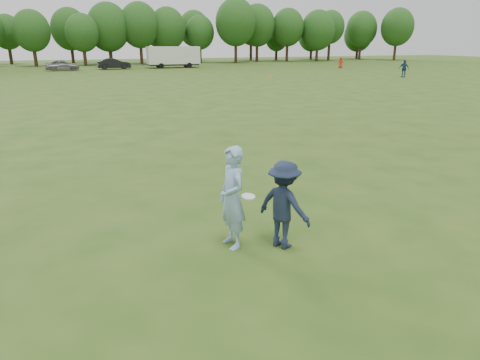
{
  "coord_description": "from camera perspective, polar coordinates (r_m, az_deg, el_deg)",
  "views": [
    {
      "loc": [
        -3.77,
        -7.3,
        3.95
      ],
      "look_at": [
        -0.65,
        0.91,
        1.1
      ],
      "focal_mm": 32.0,
      "sensor_mm": 36.0,
      "label": 1
    }
  ],
  "objects": [
    {
      "name": "ground",
      "position": [
        9.11,
        5.92,
        -7.8
      ],
      "size": [
        200.0,
        200.0,
        0.0
      ],
      "primitive_type": "plane",
      "color": "#294914",
      "rests_on": "ground"
    },
    {
      "name": "thrower",
      "position": [
        8.37,
        -1.05,
        -2.4
      ],
      "size": [
        0.57,
        0.8,
        2.07
      ],
      "primitive_type": "imported",
      "rotation": [
        0.0,
        0.0,
        -1.46
      ],
      "color": "#88AED2",
      "rests_on": "ground"
    },
    {
      "name": "defender",
      "position": [
        8.46,
        5.88,
        -3.32
      ],
      "size": [
        1.15,
        1.33,
        1.78
      ],
      "primitive_type": "imported",
      "rotation": [
        0.0,
        0.0,
        2.09
      ],
      "color": "#1B253B",
      "rests_on": "ground"
    },
    {
      "name": "player_far_b",
      "position": [
        54.2,
        21.01,
        13.71
      ],
      "size": [
        0.91,
        1.24,
        1.96
      ],
      "primitive_type": "imported",
      "rotation": [
        0.0,
        0.0,
        -1.14
      ],
      "color": "navy",
      "rests_on": "ground"
    },
    {
      "name": "player_far_c",
      "position": [
        69.67,
        13.29,
        14.97
      ],
      "size": [
        0.97,
        0.91,
        1.66
      ],
      "primitive_type": "imported",
      "rotation": [
        0.0,
        0.0,
        2.5
      ],
      "color": "red",
      "rests_on": "ground"
    },
    {
      "name": "car_e",
      "position": [
        66.97,
        -22.6,
        13.95
      ],
      "size": [
        4.49,
        1.82,
        1.53
      ],
      "primitive_type": "imported",
      "rotation": [
        0.0,
        0.0,
        1.57
      ],
      "color": "slate",
      "rests_on": "ground"
    },
    {
      "name": "car_f",
      "position": [
        68.2,
        -16.46,
        14.64
      ],
      "size": [
        4.86,
        1.91,
        1.57
      ],
      "primitive_type": "imported",
      "rotation": [
        0.0,
        0.0,
        1.62
      ],
      "color": "black",
      "rests_on": "ground"
    },
    {
      "name": "field_cone",
      "position": [
        50.12,
        4.03,
        13.61
      ],
      "size": [
        0.28,
        0.28,
        0.3
      ],
      "primitive_type": "cone",
      "color": "orange",
      "rests_on": "ground"
    },
    {
      "name": "disc_in_play",
      "position": [
        8.23,
        1.11,
        -2.22
      ],
      "size": [
        0.33,
        0.33,
        0.08
      ],
      "color": "white",
      "rests_on": "ground"
    },
    {
      "name": "cargo_trailer",
      "position": [
        70.02,
        -8.89,
        16.01
      ],
      "size": [
        9.0,
        2.75,
        3.2
      ],
      "color": "white",
      "rests_on": "ground"
    },
    {
      "name": "treeline",
      "position": [
        84.48,
        -17.29,
        18.81
      ],
      "size": [
        130.35,
        18.39,
        11.74
      ],
      "color": "#332114",
      "rests_on": "ground"
    }
  ]
}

